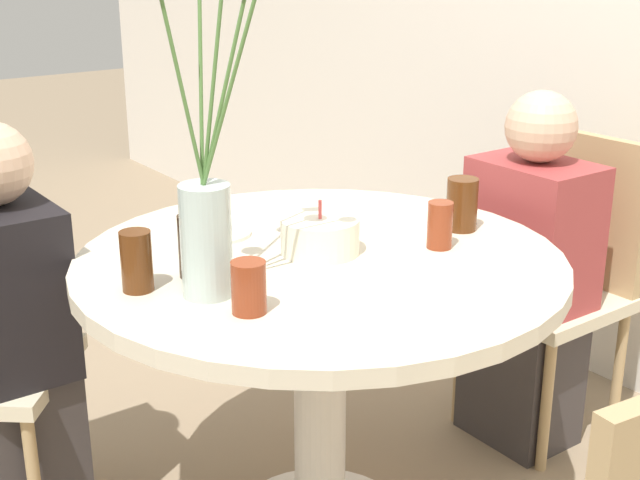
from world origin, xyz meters
name	(u,v)px	position (x,y,z in m)	size (l,w,h in m)	color
dining_table	(320,313)	(0.00, 0.00, 0.61)	(1.15, 1.15, 0.76)	beige
chair_left_flank	(563,269)	(-0.02, 0.93, 0.51)	(0.41, 0.41, 0.91)	beige
birthday_cake	(320,236)	(-0.02, 0.01, 0.80)	(0.19, 0.19, 0.13)	white
flower_vase	(209,168)	(0.05, -0.31, 1.03)	(0.27, 0.23, 0.79)	#B2C6C1
side_plate	(217,233)	(-0.27, -0.12, 0.76)	(0.17, 0.17, 0.01)	silver
drink_glass_0	(193,246)	(-0.06, -0.30, 0.83)	(0.07, 0.07, 0.14)	black
drink_glass_1	(249,287)	(0.18, -0.30, 0.81)	(0.07, 0.07, 0.11)	maroon
drink_glass_2	(462,204)	(0.05, 0.41, 0.83)	(0.08, 0.08, 0.13)	#51280F
drink_glass_3	(137,261)	(-0.06, -0.43, 0.82)	(0.07, 0.07, 0.13)	#51280F
drink_glass_4	(440,225)	(0.12, 0.27, 0.82)	(0.06, 0.06, 0.11)	maroon
person_woman	(528,284)	(-0.02, 0.77, 0.50)	(0.34, 0.24, 1.07)	#383333
person_boy	(12,347)	(-0.49, -0.59, 0.50)	(0.34, 0.24, 1.07)	#383333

